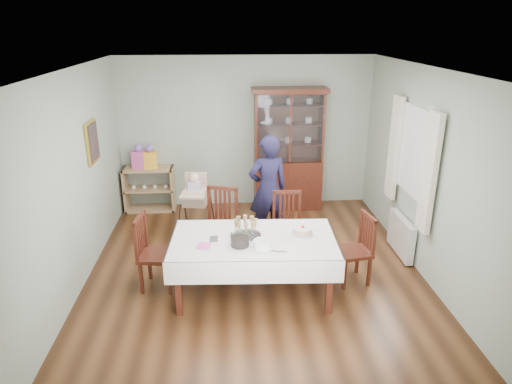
{
  "coord_description": "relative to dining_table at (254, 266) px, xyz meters",
  "views": [
    {
      "loc": [
        -0.36,
        -5.55,
        3.21
      ],
      "look_at": [
        0.03,
        0.2,
        1.07
      ],
      "focal_mm": 32.0,
      "sensor_mm": 36.0,
      "label": 1
    }
  ],
  "objects": [
    {
      "name": "radiator",
      "position": [
        2.21,
        0.88,
        -0.08
      ],
      "size": [
        0.1,
        0.8,
        0.55
      ],
      "primitive_type": "cube",
      "color": "white",
      "rests_on": "floor"
    },
    {
      "name": "cake_knife",
      "position": [
        0.23,
        -0.36,
        0.38
      ],
      "size": [
        0.27,
        0.08,
        0.01
      ],
      "primitive_type": "cube",
      "rotation": [
        0.0,
        0.0,
        -0.21
      ],
      "color": "silver",
      "rests_on": "dining_table"
    },
    {
      "name": "china_cabinet",
      "position": [
        0.8,
        2.84,
        0.74
      ],
      "size": [
        1.3,
        0.48,
        2.18
      ],
      "color": "#4B2112",
      "rests_on": "floor"
    },
    {
      "name": "gift_bag_pink",
      "position": [
        -1.83,
        2.84,
        0.6
      ],
      "size": [
        0.25,
        0.18,
        0.43
      ],
      "color": "#DB50A1",
      "rests_on": "sideboard"
    },
    {
      "name": "room_shell",
      "position": [
        0.05,
        1.11,
        1.32
      ],
      "size": [
        5.0,
        5.0,
        5.0
      ],
      "color": "#9EAA99",
      "rests_on": "floor"
    },
    {
      "name": "chair_end_right",
      "position": [
        1.32,
        0.2,
        -0.11
      ],
      "size": [
        0.48,
        0.48,
        0.93
      ],
      "rotation": [
        0.0,
        0.0,
        -1.39
      ],
      "color": "#4B2112",
      "rests_on": "floor"
    },
    {
      "name": "curtain_right",
      "position": [
        2.21,
        1.5,
        1.07
      ],
      "size": [
        0.07,
        0.3,
        1.55
      ],
      "primitive_type": "cube",
      "color": "silver",
      "rests_on": "room_shell"
    },
    {
      "name": "napkin_stack",
      "position": [
        -0.59,
        -0.18,
        0.39
      ],
      "size": [
        0.17,
        0.17,
        0.02
      ],
      "primitive_type": "cube",
      "rotation": [
        0.0,
        0.0,
        -0.25
      ],
      "color": "#DB50A1",
      "rests_on": "dining_table"
    },
    {
      "name": "champagne_tray",
      "position": [
        -0.09,
        0.06,
        0.45
      ],
      "size": [
        0.39,
        0.39,
        0.23
      ],
      "color": "silver",
      "rests_on": "dining_table"
    },
    {
      "name": "woman",
      "position": [
        0.31,
        1.5,
        0.45
      ],
      "size": [
        0.69,
        0.54,
        1.68
      ],
      "primitive_type": "imported",
      "rotation": [
        0.0,
        0.0,
        3.4
      ],
      "color": "black",
      "rests_on": "floor"
    },
    {
      "name": "high_chair",
      "position": [
        -0.8,
        1.66,
        0.03
      ],
      "size": [
        0.54,
        0.54,
        1.07
      ],
      "rotation": [
        0.0,
        0.0,
        -0.15
      ],
      "color": "black",
      "rests_on": "floor"
    },
    {
      "name": "picture_frame",
      "position": [
        -2.17,
        1.38,
        1.27
      ],
      "size": [
        0.04,
        0.48,
        0.58
      ],
      "primitive_type": "cube",
      "color": "gold",
      "rests_on": "room_shell"
    },
    {
      "name": "chair_far_left",
      "position": [
        -0.43,
        0.91,
        -0.08
      ],
      "size": [
        0.58,
        0.58,
        1.04
      ],
      "rotation": [
        0.0,
        0.0,
        -0.29
      ],
      "color": "#4B2112",
      "rests_on": "floor"
    },
    {
      "name": "chair_end_left",
      "position": [
        -1.22,
        0.23,
        -0.09
      ],
      "size": [
        0.5,
        0.5,
        0.98
      ],
      "rotation": [
        0.0,
        0.0,
        1.43
      ],
      "color": "#4B2112",
      "rests_on": "floor"
    },
    {
      "name": "sideboard",
      "position": [
        -1.7,
        2.86,
        0.02
      ],
      "size": [
        0.9,
        0.38,
        0.8
      ],
      "color": "tan",
      "rests_on": "floor"
    },
    {
      "name": "floor",
      "position": [
        0.05,
        0.58,
        -0.38
      ],
      "size": [
        5.0,
        5.0,
        0.0
      ],
      "primitive_type": "plane",
      "color": "#593319",
      "rests_on": "ground"
    },
    {
      "name": "plate_stack_dark",
      "position": [
        -0.17,
        -0.18,
        0.43
      ],
      "size": [
        0.25,
        0.25,
        0.1
      ],
      "primitive_type": "cylinder",
      "rotation": [
        0.0,
        0.0,
        -0.15
      ],
      "color": "black",
      "rests_on": "dining_table"
    },
    {
      "name": "birthday_cake",
      "position": [
        0.61,
        0.05,
        0.42
      ],
      "size": [
        0.27,
        0.27,
        0.19
      ],
      "color": "white",
      "rests_on": "dining_table"
    },
    {
      "name": "gift_bag_orange",
      "position": [
        -1.63,
        2.84,
        0.6
      ],
      "size": [
        0.25,
        0.19,
        0.42
      ],
      "color": "yellow",
      "rests_on": "sideboard"
    },
    {
      "name": "dining_table",
      "position": [
        0.0,
        0.0,
        0.0
      ],
      "size": [
        2.05,
        1.24,
        0.76
      ],
      "rotation": [
        0.0,
        0.0,
        -0.05
      ],
      "color": "#4B2112",
      "rests_on": "floor"
    },
    {
      "name": "curtain_left",
      "position": [
        2.21,
        0.26,
        1.07
      ],
      "size": [
        0.07,
        0.3,
        1.55
      ],
      "primitive_type": "cube",
      "color": "silver",
      "rests_on": "room_shell"
    },
    {
      "name": "window",
      "position": [
        2.27,
        0.88,
        1.17
      ],
      "size": [
        0.04,
        1.02,
        1.22
      ],
      "primitive_type": "cube",
      "color": "white",
      "rests_on": "room_shell"
    },
    {
      "name": "chair_far_right",
      "position": [
        0.55,
        0.92,
        -0.1
      ],
      "size": [
        0.44,
        0.44,
        0.96
      ],
      "rotation": [
        0.0,
        0.0,
        -0.03
      ],
      "color": "#4B2112",
      "rests_on": "floor"
    },
    {
      "name": "cutlery",
      "position": [
        -0.52,
        0.0,
        0.38
      ],
      "size": [
        0.12,
        0.18,
        0.01
      ],
      "primitive_type": null,
      "rotation": [
        0.0,
        0.0,
        0.01
      ],
      "color": "silver",
      "rests_on": "dining_table"
    },
    {
      "name": "plate_stack_white",
      "position": [
        0.09,
        -0.26,
        0.42
      ],
      "size": [
        0.27,
        0.27,
        0.1
      ],
      "primitive_type": "cylinder",
      "rotation": [
        0.0,
        0.0,
        -0.25
      ],
      "color": "white",
      "rests_on": "dining_table"
    }
  ]
}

